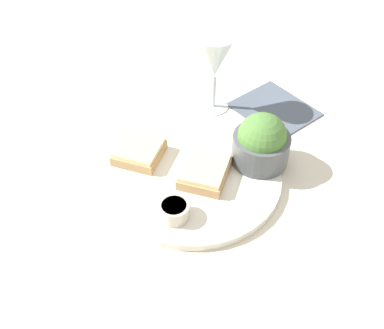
{
  "coord_description": "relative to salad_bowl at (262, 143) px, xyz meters",
  "views": [
    {
      "loc": [
        -0.55,
        0.15,
        0.59
      ],
      "look_at": [
        0.0,
        0.0,
        0.03
      ],
      "focal_mm": 45.0,
      "sensor_mm": 36.0,
      "label": 1
    }
  ],
  "objects": [
    {
      "name": "sauce_ramekin",
      "position": [
        -0.08,
        0.17,
        -0.03
      ],
      "size": [
        0.05,
        0.05,
        0.03
      ],
      "color": "beige",
      "rests_on": "dinner_plate"
    },
    {
      "name": "napkin",
      "position": [
        0.14,
        -0.09,
        -0.05
      ],
      "size": [
        0.19,
        0.18,
        0.01
      ],
      "color": "#4C5666",
      "rests_on": "ground_plane"
    },
    {
      "name": "salad_bowl",
      "position": [
        0.0,
        0.0,
        0.0
      ],
      "size": [
        0.1,
        0.1,
        0.09
      ],
      "color": "#4C5156",
      "rests_on": "dinner_plate"
    },
    {
      "name": "dinner_plate",
      "position": [
        0.0,
        0.12,
        -0.05
      ],
      "size": [
        0.3,
        0.3,
        0.01
      ],
      "color": "silver",
      "rests_on": "ground_plane"
    },
    {
      "name": "wine_glass",
      "position": [
        0.18,
        0.03,
        0.06
      ],
      "size": [
        0.08,
        0.08,
        0.16
      ],
      "color": "silver",
      "rests_on": "ground_plane"
    },
    {
      "name": "cheese_toast_far",
      "position": [
        0.06,
        0.2,
        -0.03
      ],
      "size": [
        0.11,
        0.11,
        0.03
      ],
      "color": "tan",
      "rests_on": "dinner_plate"
    },
    {
      "name": "cheese_toast_near",
      "position": [
        -0.01,
        0.1,
        -0.03
      ],
      "size": [
        0.11,
        0.11,
        0.03
      ],
      "color": "tan",
      "rests_on": "dinner_plate"
    },
    {
      "name": "ground_plane",
      "position": [
        0.0,
        0.12,
        -0.05
      ],
      "size": [
        4.0,
        4.0,
        0.0
      ],
      "primitive_type": "plane",
      "color": "beige"
    }
  ]
}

